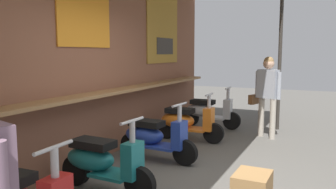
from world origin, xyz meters
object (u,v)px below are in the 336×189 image
object	(u,v)px
scooter_blue	(153,137)
scooter_silver	(207,111)
scooter_orange	(185,121)
shopper_browsing	(267,89)
scooter_teal	(101,161)

from	to	relation	value
scooter_blue	scooter_silver	xyz separation A→B (m)	(2.74, 0.00, 0.00)
scooter_silver	scooter_blue	bearing A→B (deg)	-91.97
scooter_orange	scooter_silver	bearing A→B (deg)	88.40
scooter_silver	shopper_browsing	xyz separation A→B (m)	(-0.39, -1.41, 0.63)
shopper_browsing	scooter_silver	bearing A→B (deg)	-84.79
scooter_teal	scooter_orange	world-z (taller)	same
scooter_blue	shopper_browsing	xyz separation A→B (m)	(2.35, -1.41, 0.63)
scooter_orange	scooter_silver	size ratio (longest dim) A/B	1.00
scooter_orange	shopper_browsing	size ratio (longest dim) A/B	0.84
scooter_blue	scooter_silver	bearing A→B (deg)	93.28
scooter_teal	shopper_browsing	size ratio (longest dim) A/B	0.84
scooter_orange	shopper_browsing	world-z (taller)	shopper_browsing
scooter_teal	shopper_browsing	world-z (taller)	shopper_browsing
scooter_teal	scooter_silver	size ratio (longest dim) A/B	1.00
scooter_orange	scooter_teal	bearing A→B (deg)	-91.60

